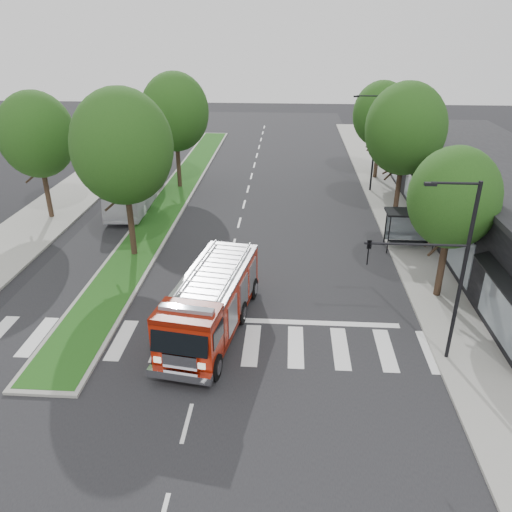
% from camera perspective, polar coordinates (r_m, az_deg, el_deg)
% --- Properties ---
extents(ground, '(140.00, 140.00, 0.00)m').
position_cam_1_polar(ground, '(25.65, -4.50, -6.04)').
color(ground, black).
rests_on(ground, ground).
extents(sidewalk_right, '(5.00, 80.00, 0.15)m').
position_cam_1_polar(sidewalk_right, '(35.49, 18.28, 2.08)').
color(sidewalk_right, gray).
rests_on(sidewalk_right, ground).
extents(sidewalk_left, '(5.00, 80.00, 0.15)m').
position_cam_1_polar(sidewalk_left, '(38.71, -24.15, 3.03)').
color(sidewalk_left, gray).
rests_on(sidewalk_left, ground).
extents(median, '(3.00, 50.00, 0.15)m').
position_cam_1_polar(median, '(42.85, -9.21, 7.00)').
color(median, gray).
rests_on(median, ground).
extents(storefront_row, '(8.00, 30.00, 5.00)m').
position_cam_1_polar(storefront_row, '(36.10, 25.75, 5.33)').
color(storefront_row, black).
rests_on(storefront_row, ground).
extents(bus_shelter, '(3.20, 1.60, 2.61)m').
position_cam_1_polar(bus_shelter, '(32.80, 17.26, 4.04)').
color(bus_shelter, black).
rests_on(bus_shelter, ground).
extents(tree_right_near, '(4.40, 4.40, 8.05)m').
position_cam_1_polar(tree_right_near, '(26.18, 21.65, 6.16)').
color(tree_right_near, black).
rests_on(tree_right_near, ground).
extents(tree_right_mid, '(5.60, 5.60, 9.72)m').
position_cam_1_polar(tree_right_mid, '(37.19, 16.72, 13.72)').
color(tree_right_mid, black).
rests_on(tree_right_mid, ground).
extents(tree_right_far, '(5.00, 5.00, 8.73)m').
position_cam_1_polar(tree_right_far, '(46.96, 14.12, 15.44)').
color(tree_right_far, black).
rests_on(tree_right_far, ground).
extents(tree_median_near, '(5.80, 5.80, 10.16)m').
position_cam_1_polar(tree_median_near, '(29.93, -15.03, 11.94)').
color(tree_median_near, black).
rests_on(tree_median_near, ground).
extents(tree_median_far, '(5.60, 5.60, 9.72)m').
position_cam_1_polar(tree_median_far, '(43.25, -9.24, 15.93)').
color(tree_median_far, black).
rests_on(tree_median_far, ground).
extents(tree_left_mid, '(5.20, 5.20, 9.16)m').
position_cam_1_polar(tree_left_mid, '(38.57, -23.79, 12.56)').
color(tree_left_mid, black).
rests_on(tree_left_mid, ground).
extents(streetlight_right_near, '(4.08, 0.22, 8.00)m').
position_cam_1_polar(streetlight_right_near, '(21.04, 20.48, -0.66)').
color(streetlight_right_near, black).
rests_on(streetlight_right_near, ground).
extents(streetlight_right_far, '(2.11, 0.20, 8.00)m').
position_cam_1_polar(streetlight_right_far, '(43.14, 13.24, 12.86)').
color(streetlight_right_far, black).
rests_on(streetlight_right_far, ground).
extents(fire_engine, '(3.95, 9.10, 3.05)m').
position_cam_1_polar(fire_engine, '(23.31, -5.13, -5.34)').
color(fire_engine, '#671005').
rests_on(fire_engine, ground).
extents(city_bus, '(3.02, 10.63, 2.93)m').
position_cam_1_polar(city_bus, '(40.81, -13.54, 7.74)').
color(city_bus, silver).
rests_on(city_bus, ground).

